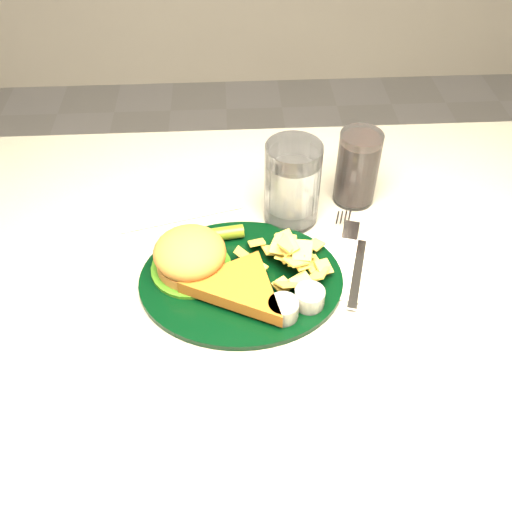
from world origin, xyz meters
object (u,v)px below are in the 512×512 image
Objects in this scene: fork_napkin at (356,268)px; table at (237,423)px; water_glass at (292,184)px; dinner_plate at (241,266)px; cola_glass at (357,168)px.

table is at bearing -156.04° from fork_napkin.
water_glass is 0.75× the size of fork_napkin.
table is 0.41m from dinner_plate.
dinner_plate is 2.15× the size of water_glass.
water_glass is at bearing -159.13° from cola_glass.
cola_glass is (0.20, 0.19, 0.44)m from table.
dinner_plate is 0.17m from fork_napkin.
cola_glass reaches higher than table.
table is 0.47m from water_glass.
dinner_plate is 1.61× the size of fork_napkin.
dinner_plate is at bearing -121.57° from water_glass.
cola_glass is at bearing 44.39° from dinner_plate.
table is 6.81× the size of fork_napkin.
water_glass is (0.08, 0.13, 0.03)m from dinner_plate.
cola_glass is (0.11, 0.04, -0.01)m from water_glass.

